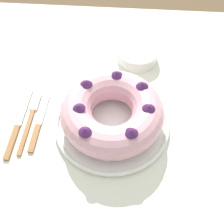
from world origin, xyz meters
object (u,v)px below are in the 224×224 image
serving_dish (112,123)px  bundt_cake (112,112)px  fork (31,118)px  side_bowl (137,54)px  serving_knife (17,127)px  cake_knife (38,126)px

serving_dish → bundt_cake: 0.05m
fork → side_bowl: size_ratio=1.50×
serving_knife → cake_knife: (0.06, 0.01, 0.00)m
fork → serving_dish: bearing=-1.7°
serving_knife → side_bowl: size_ratio=1.71×
serving_knife → fork: bearing=45.7°
fork → side_bowl: bearing=41.2°
fork → serving_knife: size_ratio=0.88×
serving_dish → side_bowl: bearing=76.8°
bundt_cake → serving_knife: bundt_cake is taller
serving_dish → cake_knife: 0.22m
cake_knife → side_bowl: 0.43m
bundt_cake → cake_knife: bearing=-173.6°
fork → cake_knife: cake_knife is taller
serving_knife → cake_knife: size_ratio=1.22×
serving_knife → serving_dish: bearing=4.7°
bundt_cake → fork: bundt_cake is taller
fork → serving_knife: bearing=-133.6°
serving_dish → side_bowl: side_bowl is taller
serving_knife → bundt_cake: bearing=4.7°
serving_knife → side_bowl: 0.47m
fork → cake_knife: (0.03, -0.03, 0.00)m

